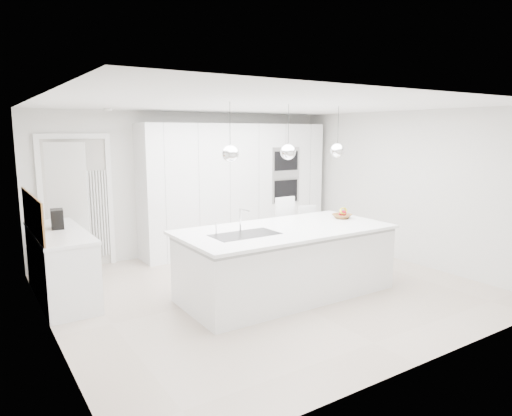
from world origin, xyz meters
TOP-DOWN VIEW (x-y plane):
  - floor at (0.00, 0.00)m, footprint 5.50×5.50m
  - wall_back at (0.00, 2.50)m, footprint 5.50×0.00m
  - wall_left at (-2.75, 0.00)m, footprint 0.00×5.00m
  - ceiling at (0.00, 0.00)m, footprint 5.50×5.50m
  - tall_cabinets at (0.80, 2.20)m, footprint 3.60×0.60m
  - oven_stack at (1.70, 1.89)m, footprint 0.62×0.04m
  - doorway_frame at (-1.95, 2.47)m, footprint 1.11×0.08m
  - hallway_door at (-2.20, 2.42)m, footprint 0.76×0.38m
  - radiator at (-1.63, 2.46)m, footprint 0.32×0.04m
  - left_base_cabinets at (-2.45, 1.20)m, footprint 0.60×1.80m
  - left_worktop at (-2.45, 1.20)m, footprint 0.62×1.82m
  - oak_backsplash at (-2.74, 1.20)m, footprint 0.02×1.80m
  - island_base at (0.10, -0.30)m, footprint 2.80×1.20m
  - island_worktop at (0.10, -0.25)m, footprint 2.84×1.40m
  - island_sink at (-0.55, -0.30)m, footprint 0.84×0.44m
  - island_tap at (-0.50, -0.10)m, footprint 0.02×0.02m
  - pendant_left at (-0.75, -0.30)m, footprint 0.20×0.20m
  - pendant_mid at (0.10, -0.30)m, footprint 0.20×0.20m
  - pendant_right at (0.95, -0.30)m, footprint 0.20×0.20m
  - fruit_bowl at (1.21, -0.16)m, footprint 0.31×0.31m
  - espresso_machine at (-2.43, 1.35)m, footprint 0.18×0.26m
  - bar_stool_left at (0.76, 0.49)m, footprint 0.40×0.54m
  - bar_stool_right at (1.26, 0.59)m, footprint 0.38×0.49m
  - apple_a at (1.24, -0.15)m, footprint 0.09×0.09m
  - apple_b at (1.19, -0.17)m, footprint 0.08×0.08m
  - apple_c at (1.25, -0.15)m, footprint 0.07×0.07m
  - banana_bunch at (1.22, -0.18)m, footprint 0.23×0.17m

SIDE VIEW (x-z plane):
  - floor at x=0.00m, z-range 0.00..0.00m
  - left_base_cabinets at x=-2.45m, z-range 0.00..0.86m
  - island_base at x=0.10m, z-range 0.00..0.86m
  - bar_stool_right at x=1.26m, z-range 0.00..0.96m
  - bar_stool_left at x=0.76m, z-range 0.00..1.15m
  - island_sink at x=-0.55m, z-range 0.73..0.91m
  - radiator at x=-1.63m, z-range 0.15..1.55m
  - left_worktop at x=-2.45m, z-range 0.86..0.90m
  - island_worktop at x=0.10m, z-range 0.86..0.90m
  - fruit_bowl at x=1.21m, z-range 0.90..0.97m
  - apple_c at x=1.25m, z-range 0.93..1.00m
  - apple_b at x=1.19m, z-range 0.93..1.01m
  - apple_a at x=1.24m, z-range 0.93..1.02m
  - hallway_door at x=-2.20m, z-range 0.00..2.00m
  - banana_bunch at x=1.22m, z-range 0.91..1.12m
  - doorway_frame at x=-1.95m, z-range -0.04..2.09m
  - espresso_machine at x=-2.43m, z-range 0.90..1.16m
  - island_tap at x=-0.50m, z-range 0.90..1.20m
  - tall_cabinets at x=0.80m, z-range 0.00..2.30m
  - oak_backsplash at x=-2.74m, z-range 0.90..1.40m
  - wall_back at x=0.00m, z-range -1.50..4.00m
  - wall_left at x=-2.75m, z-range -1.25..3.75m
  - oven_stack at x=1.70m, z-range 0.83..1.88m
  - pendant_left at x=-0.75m, z-range 1.80..2.00m
  - pendant_mid at x=0.10m, z-range 1.80..2.00m
  - pendant_right at x=0.95m, z-range 1.80..2.00m
  - ceiling at x=0.00m, z-range 2.50..2.50m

